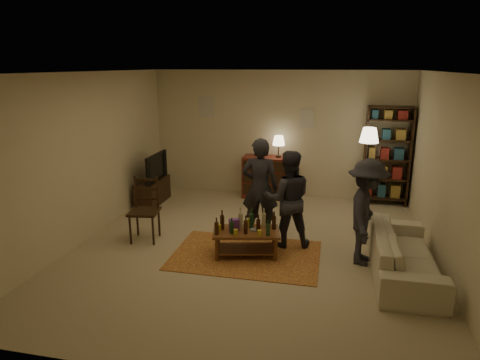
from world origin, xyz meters
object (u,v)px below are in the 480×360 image
(dining_chair, at_px, (145,206))
(dresser, at_px, (267,176))
(bookshelf, at_px, (387,155))
(coffee_table, at_px, (246,233))
(person_left, at_px, (260,188))
(sofa, at_px, (404,254))
(person_by_sofa, at_px, (366,212))
(floor_lamp, at_px, (369,141))
(person_right, at_px, (288,199))
(tv_stand, at_px, (152,185))

(dining_chair, height_order, dresser, dresser)
(dresser, bearing_deg, bookshelf, 1.57)
(coffee_table, relative_size, person_left, 0.64)
(dining_chair, relative_size, bookshelf, 0.53)
(dresser, relative_size, sofa, 0.65)
(person_by_sofa, bearing_deg, sofa, -108.52)
(floor_lamp, xyz_separation_m, person_left, (-1.80, -1.62, -0.57))
(dining_chair, bearing_deg, coffee_table, -17.35)
(sofa, xyz_separation_m, person_right, (-1.67, 0.64, 0.47))
(coffee_table, height_order, dresser, dresser)
(bookshelf, distance_m, sofa, 3.26)
(coffee_table, xyz_separation_m, person_left, (0.07, 0.84, 0.46))
(coffee_table, distance_m, floor_lamp, 3.26)
(tv_stand, height_order, bookshelf, bookshelf)
(person_left, bearing_deg, person_by_sofa, 156.15)
(person_by_sofa, bearing_deg, person_right, 80.13)
(tv_stand, distance_m, floor_lamp, 4.41)
(dresser, height_order, person_right, person_right)
(floor_lamp, distance_m, person_right, 2.42)
(floor_lamp, xyz_separation_m, sofa, (0.37, -2.57, -1.10))
(dining_chair, relative_size, dresser, 0.78)
(dresser, height_order, floor_lamp, floor_lamp)
(dining_chair, xyz_separation_m, sofa, (3.98, -0.40, -0.26))
(dining_chair, xyz_separation_m, tv_stand, (-0.67, 1.80, -0.18))
(floor_lamp, xyz_separation_m, person_right, (-1.30, -1.93, -0.64))
(floor_lamp, relative_size, person_left, 1.00)
(floor_lamp, height_order, person_right, floor_lamp)
(dresser, height_order, person_by_sofa, person_by_sofa)
(person_by_sofa, bearing_deg, bookshelf, -2.52)
(dresser, distance_m, bookshelf, 2.50)
(tv_stand, height_order, dresser, dresser)
(tv_stand, xyz_separation_m, person_by_sofa, (4.13, -1.94, 0.39))
(person_right, bearing_deg, dresser, -86.50)
(floor_lamp, height_order, person_by_sofa, floor_lamp)
(tv_stand, xyz_separation_m, dresser, (2.25, 0.91, 0.09))
(person_left, height_order, person_right, person_left)
(tv_stand, xyz_separation_m, sofa, (4.64, -2.20, -0.08))
(tv_stand, height_order, person_by_sofa, person_by_sofa)
(person_right, distance_m, person_by_sofa, 1.22)
(person_left, xyz_separation_m, person_right, (0.50, -0.31, -0.06))
(floor_lamp, bearing_deg, dining_chair, -148.95)
(tv_stand, relative_size, dresser, 0.78)
(dresser, height_order, person_left, person_left)
(dresser, relative_size, person_by_sofa, 0.88)
(person_right, bearing_deg, floor_lamp, -136.65)
(sofa, bearing_deg, dresser, 37.54)
(person_left, bearing_deg, dresser, -85.29)
(sofa, distance_m, person_left, 2.43)
(person_by_sofa, bearing_deg, floor_lamp, 4.82)
(bookshelf, height_order, person_right, bookshelf)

